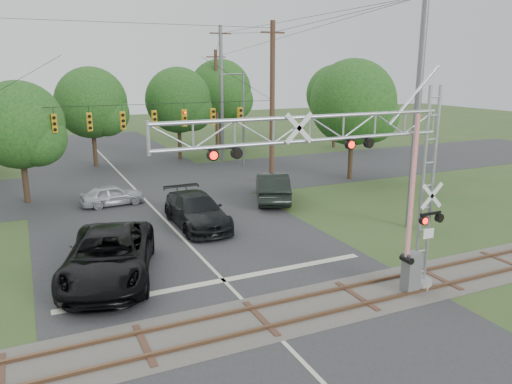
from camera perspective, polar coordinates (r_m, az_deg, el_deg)
name	(u,v)px	position (r m, az deg, el deg)	size (l,w,h in m)	color
ground	(289,348)	(16.11, 3.77, -17.40)	(160.00, 160.00, 0.00)	#2E4921
road_main	(189,246)	(24.47, -7.61, -6.09)	(14.00, 90.00, 0.02)	#29292B
road_cross	(131,185)	(37.55, -14.10, 0.76)	(90.00, 12.00, 0.02)	#29292B
railroad_track	(261,319)	(17.63, 0.55, -14.26)	(90.00, 3.20, 0.17)	#47423D
crossing_gantry	(358,176)	(17.41, 11.63, 1.79)	(10.93, 1.00, 7.79)	gray
traffic_signal_span	(152,112)	(32.98, -11.83, 8.96)	(19.34, 0.36, 11.50)	slate
pickup_black	(109,256)	(21.14, -16.45, -7.02)	(3.32, 7.19, 2.00)	black
car_dark	(197,211)	(27.12, -6.81, -2.12)	(2.46, 6.04, 1.75)	black
sedan_silver	(112,195)	(32.31, -16.12, -0.34)	(1.55, 3.85, 1.31)	#A9ACB1
suv_dark	(272,187)	(32.06, 1.89, 0.62)	(1.97, 5.65, 1.86)	black
streetlight	(242,115)	(42.43, -1.65, 8.81)	(2.14, 0.22, 8.02)	slate
utility_poles	(164,103)	(35.70, -10.49, 9.93)	(24.27, 28.30, 12.48)	#472C21
treeline	(121,102)	(44.31, -15.17, 9.94)	(53.34, 25.29, 9.40)	#39291A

